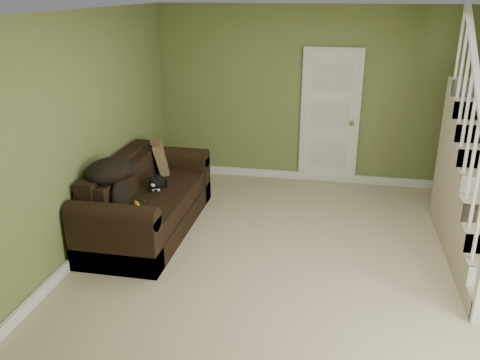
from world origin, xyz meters
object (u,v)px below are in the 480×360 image
at_px(sofa, 145,204).
at_px(side_table, 159,178).
at_px(banana, 137,205).
at_px(cat, 157,183).

relative_size(sofa, side_table, 2.86).
bearing_deg(sofa, banana, -80.34).
relative_size(sofa, cat, 4.99).
xyz_separation_m(side_table, banana, (0.26, -1.42, 0.22)).
distance_m(sofa, side_table, 1.02).
height_order(side_table, cat, side_table).
distance_m(sofa, banana, 0.46).
relative_size(side_table, banana, 3.75).
xyz_separation_m(side_table, cat, (0.29, -0.85, 0.28)).
bearing_deg(side_table, cat, -70.92).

